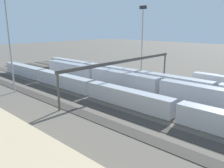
# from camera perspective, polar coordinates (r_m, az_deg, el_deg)

# --- Properties ---
(ground_plane) EXTENTS (400.00, 400.00, 0.00)m
(ground_plane) POSITION_cam_1_polar(r_m,az_deg,el_deg) (62.77, 5.97, -2.18)
(ground_plane) COLOR #60594F
(track_bed_0) EXTENTS (140.00, 2.80, 0.12)m
(track_bed_0) POSITION_cam_1_polar(r_m,az_deg,el_deg) (79.23, 14.67, 0.94)
(track_bed_0) COLOR #4C443D
(track_bed_0) RESTS_ON ground_plane
(track_bed_1) EXTENTS (140.00, 2.80, 0.12)m
(track_bed_1) POSITION_cam_1_polar(r_m,az_deg,el_deg) (74.95, 12.86, 0.30)
(track_bed_1) COLOR #4C443D
(track_bed_1) RESTS_ON ground_plane
(track_bed_2) EXTENTS (140.00, 2.80, 0.12)m
(track_bed_2) POSITION_cam_1_polar(r_m,az_deg,el_deg) (70.77, 10.83, -0.42)
(track_bed_2) COLOR #3D3833
(track_bed_2) RESTS_ON ground_plane
(track_bed_3) EXTENTS (140.00, 2.80, 0.12)m
(track_bed_3) POSITION_cam_1_polar(r_m,az_deg,el_deg) (66.69, 8.55, -1.22)
(track_bed_3) COLOR #3D3833
(track_bed_3) RESTS_ON ground_plane
(track_bed_4) EXTENTS (140.00, 2.80, 0.12)m
(track_bed_4) POSITION_cam_1_polar(r_m,az_deg,el_deg) (62.75, 5.97, -2.13)
(track_bed_4) COLOR #4C443D
(track_bed_4) RESTS_ON ground_plane
(track_bed_5) EXTENTS (140.00, 2.80, 0.12)m
(track_bed_5) POSITION_cam_1_polar(r_m,az_deg,el_deg) (58.98, 3.06, -3.15)
(track_bed_5) COLOR #3D3833
(track_bed_5) RESTS_ON ground_plane
(track_bed_6) EXTENTS (140.00, 2.80, 0.12)m
(track_bed_6) POSITION_cam_1_polar(r_m,az_deg,el_deg) (55.39, -0.25, -4.30)
(track_bed_6) COLOR #4C443D
(track_bed_6) RESTS_ON ground_plane
(track_bed_7) EXTENTS (140.00, 2.80, 0.12)m
(track_bed_7) POSITION_cam_1_polar(r_m,az_deg,el_deg) (52.04, -4.01, -5.58)
(track_bed_7) COLOR #3D3833
(track_bed_7) RESTS_ON ground_plane
(track_bed_8) EXTENTS (140.00, 2.80, 0.12)m
(track_bed_8) POSITION_cam_1_polar(r_m,az_deg,el_deg) (48.97, -8.29, -7.00)
(track_bed_8) COLOR #3D3833
(track_bed_8) RESTS_ON ground_plane
(train_on_track_6) EXTENTS (119.80, 3.00, 3.80)m
(train_on_track_6) POSITION_cam_1_polar(r_m,az_deg,el_deg) (51.65, 3.87, -3.43)
(train_on_track_6) COLOR #B7BABF
(train_on_track_6) RESTS_ON ground_plane
(train_on_track_2) EXTENTS (114.80, 3.00, 4.40)m
(train_on_track_2) POSITION_cam_1_polar(r_m,az_deg,el_deg) (68.17, 14.02, 0.59)
(train_on_track_2) COLOR black
(train_on_track_2) RESTS_ON ground_plane
(train_on_track_4) EXTENTS (95.60, 3.00, 5.00)m
(train_on_track_4) POSITION_cam_1_polar(r_m,az_deg,el_deg) (58.07, 12.01, -1.10)
(train_on_track_4) COLOR #A8AAB2
(train_on_track_4) RESTS_ON ground_plane
(light_mast_0) EXTENTS (2.80, 0.70, 25.09)m
(light_mast_0) POSITION_cam_1_polar(r_m,az_deg,el_deg) (88.53, 7.63, 13.17)
(light_mast_0) COLOR #9EA0A5
(light_mast_0) RESTS_ON ground_plane
(light_mast_1) EXTENTS (2.80, 0.70, 31.14)m
(light_mast_1) POSITION_cam_1_polar(r_m,az_deg,el_deg) (66.33, -24.88, 14.53)
(light_mast_1) COLOR #9EA0A5
(light_mast_1) RESTS_ON ground_plane
(signal_gantry) EXTENTS (0.70, 45.00, 8.80)m
(signal_gantry) POSITION_cam_1_polar(r_m,az_deg,el_deg) (63.49, 3.21, 5.28)
(signal_gantry) COLOR #4C4742
(signal_gantry) RESTS_ON ground_plane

